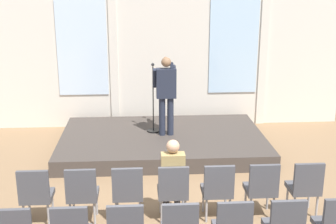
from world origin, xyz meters
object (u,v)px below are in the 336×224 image
Objects in this scene: chair_r1_c6 at (336,223)px; speaker at (166,90)px; chair_r0_c1 at (82,191)px; chair_r0_c2 at (128,190)px; chair_r0_c4 at (218,188)px; chair_r0_c0 at (36,193)px; chair_r0_c5 at (262,186)px; mic_stand at (153,117)px; chair_r0_c6 at (305,185)px; chair_r0_c3 at (173,189)px; audience_r0_c3 at (173,175)px.

speaker is at bearing 115.02° from chair_r1_c6.
chair_r0_c1 is 1.00× the size of chair_r0_c2.
speaker is at bearing 101.01° from chair_r0_c4.
chair_r0_c0 and chair_r0_c5 have the same top height.
chair_r0_c5 is (1.57, -3.34, -0.12)m from mic_stand.
chair_r0_c0 is 1.00× the size of chair_r0_c6.
speaker reaches higher than chair_r0_c4.
mic_stand is 1.65× the size of chair_r1_c6.
chair_r0_c3 is at bearing 180.00° from chair_r0_c5.
chair_r0_c5 is 1.33m from chair_r1_c6.
chair_r0_c6 is (1.98, -3.11, -0.79)m from speaker.
chair_r0_c2 is 2.98m from chair_r1_c6.
chair_r0_c4 and chair_r0_c6 have the same top height.
audience_r0_c3 is (0.69, 0.08, 0.19)m from chair_r0_c2.
chair_r0_c3 is 1.00× the size of chair_r0_c4.
chair_r0_c1 is 3.63m from chair_r1_c6.
chair_r0_c5 is (2.75, 0.00, 0.00)m from chair_r0_c1.
mic_stand is 1.65× the size of chair_r0_c0.
chair_r1_c6 is (2.07, -1.22, -0.19)m from audience_r0_c3.
chair_r0_c0 and chair_r0_c2 have the same top height.
chair_r0_c0 is at bearing -177.73° from audience_r0_c3.
chair_r0_c1 is (0.69, 0.00, 0.00)m from chair_r0_c0.
mic_stand reaches higher than chair_r0_c3.
audience_r0_c3 is 2.41m from chair_r1_c6.
mic_stand reaches higher than chair_r0_c1.
chair_r0_c1 is at bearing -115.12° from speaker.
chair_r0_c5 is at bearing 0.00° from chair_r0_c1.
chair_r0_c3 is (2.07, 0.00, 0.00)m from chair_r0_c0.
chair_r0_c3 is at bearing 0.00° from chair_r0_c1.
chair_r1_c6 is (4.13, -1.14, 0.00)m from chair_r0_c0.
mic_stand is at bearing 81.51° from chair_r0_c2.
chair_r0_c0 and chair_r1_c6 have the same top height.
chair_r0_c4 is (0.69, -0.08, -0.19)m from audience_r0_c3.
mic_stand is at bearing 104.74° from chair_r0_c4.
mic_stand reaches higher than audience_r0_c3.
chair_r0_c1 is at bearing -109.57° from mic_stand.
chair_r0_c2 is 0.69m from chair_r0_c3.
speaker is at bearing 88.48° from chair_r0_c3.
chair_r0_c1 and chair_r0_c6 have the same top height.
speaker is 1.10× the size of mic_stand.
chair_r0_c6 is at bearing -2.27° from audience_r0_c3.
chair_r0_c0 is 2.07m from chair_r0_c3.
speaker is at bearing 76.08° from chair_r0_c2.
speaker is 1.83× the size of chair_r0_c6.
chair_r0_c2 is 1.00× the size of chair_r0_c6.
speaker reaches higher than chair_r0_c6.
chair_r0_c2 is at bearing 180.00° from chair_r0_c4.
chair_r1_c6 is at bearing -64.98° from speaker.
chair_r0_c4 is 1.00× the size of chair_r1_c6.
chair_r0_c2 and chair_r0_c4 have the same top height.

